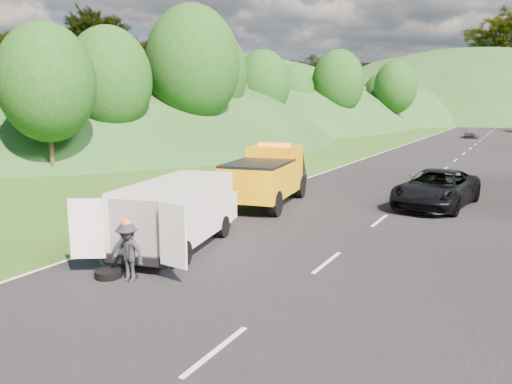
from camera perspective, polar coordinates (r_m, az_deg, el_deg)
The scene contains 13 objects.
ground at distance 17.83m, azimuth 1.25°, elevation -4.92°, with size 320.00×320.00×0.00m, color #38661E.
road_surface at distance 55.75m, azimuth 23.29°, elevation 4.57°, with size 14.00×200.00×0.02m, color black.
tree_line_left at distance 80.11m, azimuth 8.72°, elevation 6.72°, with size 14.00×140.00×14.00m, color #245619, non-canonical shape.
tow_truck at distance 22.79m, azimuth 1.27°, elevation 1.86°, with size 3.41×6.74×2.77m.
white_van at distance 16.14m, azimuth -8.79°, elevation -2.08°, with size 3.90×6.63×2.21m.
woman at distance 20.97m, azimuth -7.30°, elevation -2.71°, with size 0.57×0.42×1.56m, color silver.
child at distance 18.31m, azimuth -5.38°, elevation -4.57°, with size 0.54×0.42×1.11m, color tan.
worker at distance 13.75m, azimuth -14.31°, elevation -9.89°, with size 1.02×0.59×1.58m, color black.
suitcase at distance 21.06m, azimuth -7.45°, elevation -1.85°, with size 0.36×0.20×0.58m, color #52533E.
spare_tire at distance 14.16m, azimuth -16.50°, elevation -9.41°, with size 0.72×0.72×0.20m, color black.
passing_suv at distance 23.99m, azimuth 19.81°, elevation -1.60°, with size 2.74×5.95×1.65m, color black.
dist_car_a at distance 73.11m, azimuth 23.46°, elevation 5.69°, with size 1.73×4.31×1.47m, color #48484D.
dist_car_c at distance 109.25m, azimuth 26.04°, elevation 6.71°, with size 2.10×5.16×1.50m, color brown.
Camera 1 is at (7.81, -15.35, 4.64)m, focal length 35.00 mm.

